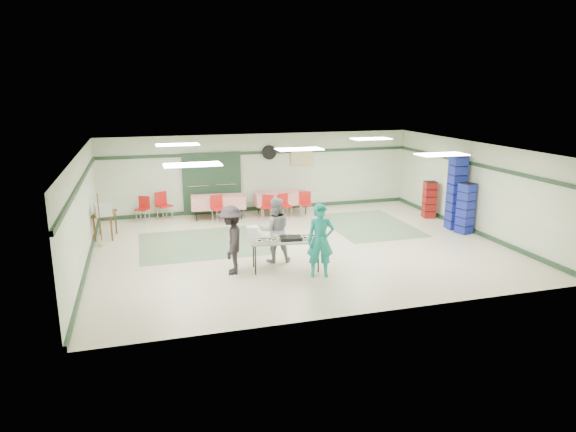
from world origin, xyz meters
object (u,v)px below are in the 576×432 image
object	(u,v)px
crate_stack_red	(429,200)
crate_stack_blue_b	(466,208)
chair_d	(218,206)
volunteer_grey	(275,230)
chair_a	(284,203)
volunteer_teal	(320,241)
chair_c	(305,201)
office_printer	(103,210)
printer_table	(105,216)
crate_stack_blue_a	(456,193)
chair_loose_a	(163,203)
chair_loose_b	(143,206)
volunteer_dark	(232,240)
chair_b	(267,205)
serving_table	(285,241)
dining_table_a	(282,198)
broom	(100,219)
dining_table_b	(218,202)

from	to	relation	value
crate_stack_red	crate_stack_blue_b	bearing A→B (deg)	-90.00
crate_stack_blue_b	chair_d	bearing A→B (deg)	154.37
volunteer_grey	chair_a	xyz separation A→B (m)	(1.41, 4.17, -0.32)
volunteer_teal	chair_c	xyz separation A→B (m)	(1.43, 5.48, -0.34)
chair_c	crate_stack_red	distance (m)	4.15
chair_a	office_printer	distance (m)	5.75
printer_table	office_printer	bearing A→B (deg)	-82.72
volunteer_grey	chair_d	bearing A→B (deg)	-73.44
volunteer_grey	crate_stack_blue_a	world-z (taller)	crate_stack_blue_a
printer_table	chair_loose_a	bearing A→B (deg)	51.96
chair_loose_a	volunteer_teal	bearing A→B (deg)	-92.25
chair_loose_b	volunteer_dark	bearing A→B (deg)	-44.25
chair_a	chair_loose_b	xyz separation A→B (m)	(-4.52, 0.84, 0.01)
chair_b	chair_loose_a	bearing A→B (deg)	-171.97
crate_stack_blue_b	chair_b	bearing A→B (deg)	147.92
serving_table	chair_d	size ratio (longest dim) A/B	2.00
dining_table_a	crate_stack_red	bearing A→B (deg)	-19.63
chair_loose_a	crate_stack_blue_a	xyz separation A→B (m)	(8.58, -3.70, 0.57)
dining_table_a	printer_table	distance (m)	5.86
chair_loose_b	chair_c	bearing A→B (deg)	17.67
chair_c	crate_stack_blue_a	world-z (taller)	crate_stack_blue_a
chair_loose_a	volunteer_grey	bearing A→B (deg)	-92.92
volunteer_teal	broom	xyz separation A→B (m)	(-5.02, 3.94, -0.09)
dining_table_b	printer_table	world-z (taller)	dining_table_b
broom	serving_table	bearing A→B (deg)	-27.38
chair_loose_a	chair_loose_b	size ratio (longest dim) A/B	1.12
chair_loose_b	volunteer_grey	bearing A→B (deg)	-31.47
chair_b	chair_loose_b	size ratio (longest dim) A/B	0.98
volunteer_teal	printer_table	size ratio (longest dim) A/B	1.78
chair_b	broom	world-z (taller)	broom
dining_table_b	chair_loose_a	bearing A→B (deg)	173.79
chair_d	chair_loose_b	world-z (taller)	chair_d
chair_d	crate_stack_blue_a	world-z (taller)	crate_stack_blue_a
chair_c	dining_table_b	bearing A→B (deg)	178.82
printer_table	chair_d	bearing A→B (deg)	20.18
dining_table_a	chair_c	bearing A→B (deg)	-37.93
dining_table_b	crate_stack_blue_b	size ratio (longest dim) A/B	1.19
chair_d	chair_loose_b	bearing A→B (deg)	142.33
crate_stack_blue_a	printer_table	xyz separation A→B (m)	(-10.30, 1.99, -0.49)
chair_a	chair_loose_b	size ratio (longest dim) A/B	0.99
serving_table	dining_table_a	world-z (taller)	dining_table_a
chair_c	crate_stack_blue_a	size ratio (longest dim) A/B	0.37
printer_table	office_printer	distance (m)	0.45
dining_table_a	dining_table_b	distance (m)	2.20
chair_a	chair_b	bearing A→B (deg)	167.29
volunteer_teal	chair_loose_a	bearing A→B (deg)	130.77
volunteer_grey	volunteer_teal	bearing A→B (deg)	124.92
chair_b	crate_stack_red	world-z (taller)	crate_stack_red
chair_a	volunteer_teal	bearing A→B (deg)	-110.34
crate_stack_red	chair_loose_b	bearing A→B (deg)	166.81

